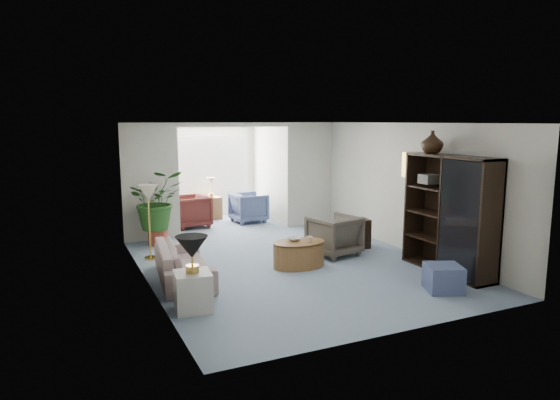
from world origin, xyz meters
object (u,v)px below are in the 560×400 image
table_lamp (192,247)px  wingback_chair (334,235)px  coffee_cup (309,239)px  sunroom_chair_blue (249,208)px  coffee_bowl (294,239)px  entertainment_cabinet (450,214)px  sofa (183,262)px  sunroom_chair_maroon (190,211)px  sunroom_table (211,208)px  coffee_table (299,254)px  cabinet_urn (432,142)px  framed_picture (413,166)px  floor_lamp (148,192)px  ottoman (444,278)px  end_table (193,291)px  plant_pot (158,237)px  side_table_dark (356,233)px

table_lamp → wingback_chair: (3.17, 1.63, -0.49)m
coffee_cup → sunroom_chair_blue: 4.14m
coffee_bowl → entertainment_cabinet: bearing=-32.6°
sofa → sunroom_chair_maroon: sunroom_chair_maroon is taller
sofa → table_lamp: 1.49m
table_lamp → sunroom_table: (2.07, 5.97, -0.59)m
sunroom_chair_blue → sunroom_table: bearing=41.1°
coffee_table → wingback_chair: (0.96, 0.42, 0.16)m
coffee_table → sunroom_chair_blue: sunroom_chair_blue is taller
coffee_cup → cabinet_urn: bearing=-19.5°
framed_picture → floor_lamp: bearing=160.6°
cabinet_urn → ottoman: cabinet_urn is taller
coffee_table → sunroom_chair_maroon: sunroom_chair_maroon is taller
sunroom_table → coffee_cup: bearing=-86.5°
coffee_table → sunroom_table: sunroom_table is taller
floor_lamp → sunroom_table: (2.13, 3.18, -0.96)m
floor_lamp → coffee_table: size_ratio=0.38×
end_table → coffee_table: 2.53m
coffee_cup → entertainment_cabinet: 2.39m
ottoman → end_table: bearing=167.2°
wingback_chair → framed_picture: bearing=149.5°
end_table → ottoman: (3.62, -0.82, -0.06)m
entertainment_cabinet → framed_picture: bearing=79.5°
coffee_bowl → entertainment_cabinet: (2.21, -1.41, 0.51)m
end_table → floor_lamp: 2.96m
floor_lamp → coffee_table: bearing=-34.6°
floor_lamp → coffee_bowl: bearing=-33.5°
sunroom_chair_maroon → sunroom_table: 1.07m
floor_lamp → sunroom_table: floor_lamp is taller
framed_picture → entertainment_cabinet: 1.45m
wingback_chair → plant_pot: (-2.90, 2.21, -0.22)m
framed_picture → cabinet_urn: cabinet_urn is taller
wingback_chair → sunroom_chair_blue: bearing=-96.3°
plant_pot → sunroom_table: 2.79m
cabinet_urn → plant_pot: cabinet_urn is taller
framed_picture → coffee_cup: 2.54m
sofa → sunroom_chair_maroon: size_ratio=2.29×
plant_pot → framed_picture: bearing=-31.9°
cabinet_urn → sunroom_chair_blue: bearing=107.9°
coffee_table → wingback_chair: bearing=23.5°
floor_lamp → ottoman: (3.69, -3.61, -1.05)m
table_lamp → side_table_dark: size_ratio=0.75×
floor_lamp → side_table_dark: bearing=-12.3°
table_lamp → entertainment_cabinet: bearing=-1.2°
sunroom_chair_blue → side_table_dark: bearing=-166.2°
sofa → sunroom_chair_blue: (2.62, 3.87, 0.09)m
entertainment_cabinet → ottoman: 1.31m
end_table → table_lamp: size_ratio=1.20×
coffee_table → cabinet_urn: cabinet_urn is taller
ottoman → sunroom_chair_maroon: sunroom_chair_maroon is taller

